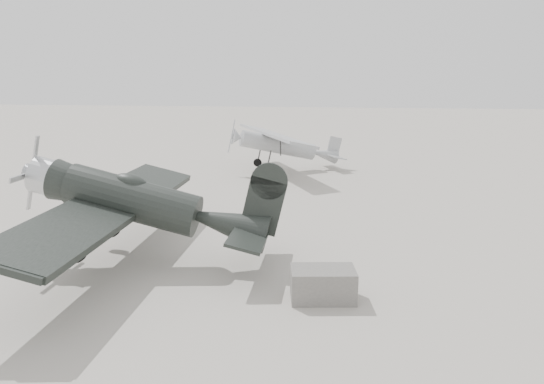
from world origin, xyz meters
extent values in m
plane|color=#9B948A|center=(0.00, 0.00, 0.00)|extent=(160.00, 160.00, 0.00)
cylinder|color=black|center=(-2.94, -1.93, 2.12)|extent=(4.37, 1.45, 1.38)
cone|color=black|center=(0.32, -1.88, 2.17)|extent=(2.59, 1.32, 1.29)
cylinder|color=#BABCBF|center=(-5.96, -1.97, 2.12)|extent=(0.91, 1.24, 1.23)
cone|color=#BABCBF|center=(-6.55, -1.98, 2.12)|extent=(0.35, 0.56, 0.55)
cube|color=#BABCBF|center=(-6.48, -1.98, 2.12)|extent=(0.06, 0.18, 2.57)
ellipsoid|color=black|center=(-3.14, -1.93, 2.73)|extent=(1.10, 0.69, 0.45)
cube|color=black|center=(-3.63, -1.94, 1.77)|extent=(2.24, 11.90, 0.22)
cube|color=black|center=(1.11, -1.87, 2.22)|extent=(1.15, 4.17, 0.10)
cube|color=black|center=(1.26, -1.87, 3.06)|extent=(1.19, 0.12, 1.78)
cylinder|color=black|center=(-4.01, -3.28, 0.42)|extent=(0.67, 0.17, 0.67)
cylinder|color=black|center=(-4.05, -0.61, 0.42)|extent=(0.67, 0.17, 0.67)
cylinder|color=#333333|center=(-4.01, -3.28, 1.08)|extent=(0.11, 0.11, 1.38)
cylinder|color=#333333|center=(-4.05, -0.61, 1.08)|extent=(0.11, 0.11, 1.38)
cylinder|color=black|center=(1.36, -1.87, 1.74)|extent=(0.22, 0.08, 0.22)
cylinder|color=gray|center=(-0.29, 15.38, 1.71)|extent=(4.90, 3.10, 1.04)
cone|color=gray|center=(2.70, 16.83, 1.71)|extent=(1.95, 1.60, 0.95)
cone|color=gray|center=(-2.77, 14.18, 1.71)|extent=(0.94, 1.14, 0.99)
cube|color=gray|center=(-3.11, 14.01, 1.71)|extent=(0.10, 0.14, 2.09)
cube|color=gray|center=(-0.63, 15.21, 2.30)|extent=(6.19, 10.18, 0.17)
cube|color=gray|center=(3.13, 17.04, 1.75)|extent=(2.18, 3.28, 0.08)
cube|color=gray|center=(3.21, 17.08, 2.37)|extent=(0.80, 0.44, 1.23)
cylinder|color=black|center=(-0.52, 14.11, 0.26)|extent=(0.54, 0.35, 0.53)
cylinder|color=black|center=(-1.43, 15.99, 0.26)|extent=(0.54, 0.35, 0.53)
cylinder|color=#333333|center=(-0.52, 14.11, 0.80)|extent=(0.11, 0.11, 1.14)
cylinder|color=#333333|center=(-1.43, 15.99, 0.80)|extent=(0.11, 0.11, 1.14)
cylinder|color=black|center=(3.30, 17.12, 1.42)|extent=(0.18, 0.13, 0.17)
cube|color=#65625E|center=(3.40, -4.06, 0.45)|extent=(1.94, 1.37, 0.90)
camera|label=1|loc=(3.85, -18.09, 6.28)|focal=35.00mm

